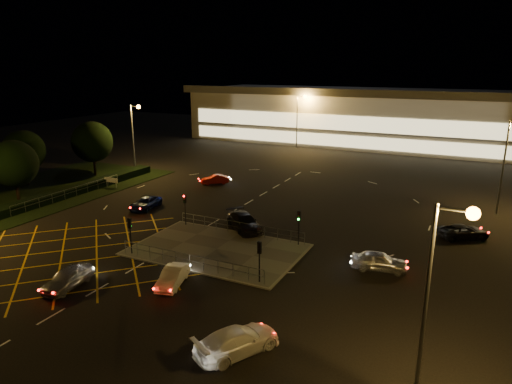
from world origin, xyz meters
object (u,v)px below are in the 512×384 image
at_px(signal_nw, 185,203).
at_px(car_east_grey, 463,232).
at_px(car_near_silver, 67,278).
at_px(car_circ_red, 215,179).
at_px(car_right_silver, 379,261).
at_px(signal_ne, 299,221).
at_px(signal_se, 259,253).
at_px(signal_sw, 130,228).
at_px(car_far_dkgrey, 244,222).
at_px(car_queue_white, 173,277).
at_px(car_left_blue, 145,203).
at_px(car_approach_white, 237,341).

bearing_deg(signal_nw, car_east_grey, 18.67).
height_order(car_near_silver, car_circ_red, car_near_silver).
bearing_deg(car_right_silver, signal_ne, 66.05).
bearing_deg(car_circ_red, signal_se, -3.57).
xyz_separation_m(signal_se, signal_nw, (-12.00, 7.99, 0.00)).
relative_size(signal_sw, car_near_silver, 0.73).
xyz_separation_m(car_right_silver, car_circ_red, (-25.45, 17.42, -0.13)).
height_order(signal_se, car_far_dkgrey, signal_se).
relative_size(car_queue_white, car_right_silver, 0.91).
bearing_deg(car_left_blue, signal_nw, -29.20).
bearing_deg(signal_se, car_near_silver, 28.61).
bearing_deg(car_circ_red, car_approach_white, -8.01).
distance_m(signal_nw, car_far_dkgrey, 6.17).
distance_m(signal_sw, car_right_silver, 20.44).
xyz_separation_m(signal_se, car_approach_white, (2.51, -8.09, -1.63)).
xyz_separation_m(car_left_blue, car_circ_red, (1.23, 12.92, -0.03)).
height_order(signal_ne, car_left_blue, signal_ne).
distance_m(signal_se, car_right_silver, 9.79).
relative_size(car_left_blue, car_far_dkgrey, 0.84).
bearing_deg(car_east_grey, signal_nw, 76.07).
xyz_separation_m(car_left_blue, car_approach_white, (21.77, -18.77, 0.10)).
xyz_separation_m(signal_sw, car_circ_red, (-6.03, 23.60, -1.76)).
bearing_deg(signal_ne, car_left_blue, 172.04).
bearing_deg(car_east_grey, signal_sw, 90.69).
bearing_deg(car_queue_white, car_approach_white, -48.04).
bearing_deg(car_east_grey, car_approach_white, 124.14).
bearing_deg(signal_ne, car_right_silver, -13.74).
bearing_deg(car_approach_white, car_left_blue, -11.91).
distance_m(car_near_silver, car_queue_white, 7.54).
xyz_separation_m(signal_ne, car_approach_white, (2.51, -16.08, -1.63)).
height_order(signal_nw, car_right_silver, signal_nw).
relative_size(car_near_silver, car_left_blue, 0.94).
relative_size(signal_sw, signal_ne, 1.00).
height_order(signal_sw, car_circ_red, signal_sw).
relative_size(signal_sw, car_approach_white, 0.62).
relative_size(signal_se, car_queue_white, 0.80).
relative_size(signal_nw, car_right_silver, 0.72).
bearing_deg(signal_ne, car_far_dkgrey, 165.88).
relative_size(signal_nw, car_east_grey, 0.68).
bearing_deg(signal_se, signal_nw, -33.65).
xyz_separation_m(car_circ_red, car_east_grey, (31.09, -7.14, 0.03)).
relative_size(car_left_blue, car_circ_red, 1.24).
xyz_separation_m(signal_sw, car_queue_white, (6.43, -3.01, -1.72)).
bearing_deg(car_approach_white, car_east_grey, -84.41).
height_order(signal_se, signal_ne, same).
height_order(signal_nw, car_circ_red, signal_nw).
xyz_separation_m(car_near_silver, car_approach_white, (14.68, -1.45, 0.00)).
distance_m(signal_se, car_queue_white, 6.56).
bearing_deg(signal_sw, car_right_silver, -162.37).
distance_m(car_queue_white, car_circ_red, 29.37).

